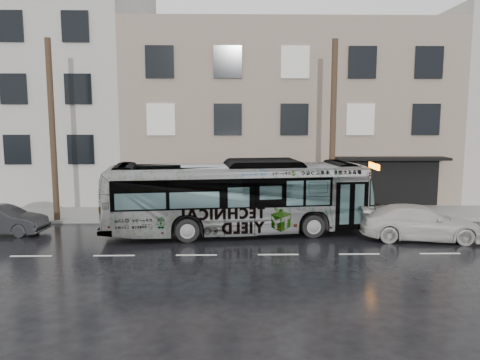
# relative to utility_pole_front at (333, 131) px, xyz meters

# --- Properties ---
(ground) EXTENTS (120.00, 120.00, 0.00)m
(ground) POSITION_rel_utility_pole_front_xyz_m (-6.50, -3.30, -4.65)
(ground) COLOR black
(ground) RESTS_ON ground
(sidewalk) EXTENTS (90.00, 3.60, 0.15)m
(sidewalk) POSITION_rel_utility_pole_front_xyz_m (-6.50, 1.60, -4.58)
(sidewalk) COLOR gray
(sidewalk) RESTS_ON ground
(building_taupe) EXTENTS (20.00, 12.00, 11.00)m
(building_taupe) POSITION_rel_utility_pole_front_xyz_m (-1.50, 9.40, 0.85)
(building_taupe) COLOR gray
(building_taupe) RESTS_ON ground
(utility_pole_front) EXTENTS (0.30, 0.30, 9.00)m
(utility_pole_front) POSITION_rel_utility_pole_front_xyz_m (0.00, 0.00, 0.00)
(utility_pole_front) COLOR #413020
(utility_pole_front) RESTS_ON sidewalk
(utility_pole_rear) EXTENTS (0.30, 0.30, 9.00)m
(utility_pole_rear) POSITION_rel_utility_pole_front_xyz_m (-14.00, 0.00, 0.00)
(utility_pole_rear) COLOR #413020
(utility_pole_rear) RESTS_ON sidewalk
(sign_post) EXTENTS (0.06, 0.06, 2.40)m
(sign_post) POSITION_rel_utility_pole_front_xyz_m (1.10, 0.00, -3.30)
(sign_post) COLOR slate
(sign_post) RESTS_ON sidewalk
(bus) EXTENTS (12.44, 4.26, 3.40)m
(bus) POSITION_rel_utility_pole_front_xyz_m (-4.83, -2.38, -2.95)
(bus) COLOR #B2B2B2
(bus) RESTS_ON ground
(white_sedan) EXTENTS (5.41, 2.79, 1.50)m
(white_sedan) POSITION_rel_utility_pole_front_xyz_m (3.15, -3.59, -3.90)
(white_sedan) COLOR #B5B2AC
(white_sedan) RESTS_ON ground
(dark_sedan) EXTENTS (4.08, 1.80, 1.30)m
(dark_sedan) POSITION_rel_utility_pole_front_xyz_m (-15.65, -2.26, -4.00)
(dark_sedan) COLOR black
(dark_sedan) RESTS_ON ground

